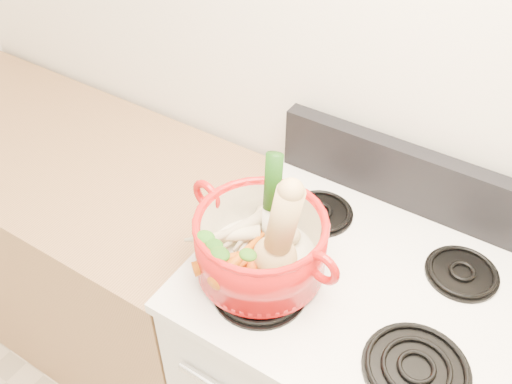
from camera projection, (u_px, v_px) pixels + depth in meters
The scene contains 25 objects.
wall_back at pixel (446, 85), 1.33m from camera, with size 3.50×0.02×2.60m, color white.
cooktop at pixel (363, 284), 1.36m from camera, with size 0.78×0.67×0.03m, color silver.
control_backsplash at pixel (417, 181), 1.47m from camera, with size 0.76×0.05×0.18m, color black.
counter_left at pixel (82, 243), 2.11m from camera, with size 1.36×0.65×0.90m, color #9C7149.
burner_front_left at pixel (260, 288), 1.32m from camera, with size 0.22×0.22×0.02m, color black.
burner_front_right at pixel (416, 368), 1.17m from camera, with size 0.22×0.22×0.02m, color black.
burner_back_left at pixel (320, 212), 1.50m from camera, with size 0.17×0.17×0.02m, color black.
burner_back_right at pixel (462, 272), 1.35m from camera, with size 0.17×0.17×0.02m, color black.
dutch_oven at pixel (261, 245), 1.30m from camera, with size 0.30×0.30×0.15m, color #B3100F.
pot_handle_left at pixel (207, 195), 1.35m from camera, with size 0.08×0.08×0.02m, color #B3100F.
pot_handle_right at pixel (323, 268), 1.19m from camera, with size 0.08×0.08×0.02m, color #B3100F.
squash at pixel (276, 230), 1.22m from camera, with size 0.11×0.11×0.26m, color tan, non-canonical shape.
leek at pixel (270, 201), 1.29m from camera, with size 0.04×0.04×0.26m, color silver.
ginger at pixel (277, 232), 1.36m from camera, with size 0.09×0.07×0.05m, color tan.
parsnip_0 at pixel (248, 240), 1.35m from camera, with size 0.04×0.04×0.19m, color beige.
parsnip_1 at pixel (230, 232), 1.36m from camera, with size 0.04×0.04×0.19m, color beige.
parsnip_2 at pixel (252, 223), 1.36m from camera, with size 0.05×0.05×0.21m, color beige.
parsnip_3 at pixel (222, 235), 1.33m from camera, with size 0.04×0.04×0.18m, color beige.
parsnip_4 at pixel (258, 221), 1.36m from camera, with size 0.04×0.04×0.19m, color beige.
parsnip_5 at pixel (237, 229), 1.33m from camera, with size 0.04×0.04×0.20m, color beige.
carrot_0 at pixel (248, 263), 1.30m from camera, with size 0.03×0.03×0.16m, color #C23509.
carrot_1 at pixel (228, 260), 1.29m from camera, with size 0.04×0.04×0.16m, color orange.
carrot_2 at pixel (255, 254), 1.30m from camera, with size 0.03×0.03×0.16m, color red.
carrot_3 at pixel (245, 262), 1.28m from camera, with size 0.03×0.03×0.14m, color #D3600A.
carrot_4 at pixel (239, 259), 1.27m from camera, with size 0.04×0.04×0.18m, color #DF5F0B.
Camera 1 is at (0.25, 0.54, 2.01)m, focal length 40.00 mm.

